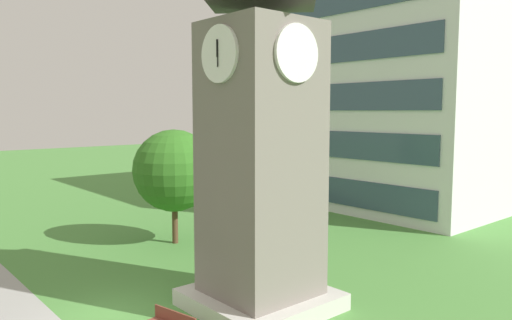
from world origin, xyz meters
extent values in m
plane|color=#4C893D|center=(0.00, 0.00, 0.00)|extent=(160.00, 160.00, 0.00)
cube|color=silver|center=(-7.87, 25.18, 8.00)|extent=(20.24, 11.77, 16.00)
cube|color=#384C60|center=(-7.87, 19.25, 1.60)|extent=(18.62, 0.10, 1.80)
cube|color=#384C60|center=(-7.87, 19.25, 4.80)|extent=(18.62, 0.10, 1.80)
cube|color=#384C60|center=(-7.87, 19.25, 8.00)|extent=(18.62, 0.10, 1.80)
cube|color=#384C60|center=(-7.87, 19.25, 11.20)|extent=(18.62, 0.10, 1.80)
cube|color=#384C60|center=(-7.87, 19.25, 14.40)|extent=(18.62, 0.10, 1.80)
cube|color=slate|center=(2.82, 4.54, 5.05)|extent=(3.38, 3.38, 10.09)
cube|color=beige|center=(2.82, 4.54, 0.30)|extent=(4.56, 4.56, 0.60)
cylinder|color=white|center=(2.82, 2.79, 8.88)|extent=(1.86, 0.12, 1.86)
cylinder|color=white|center=(4.57, 4.54, 8.88)|extent=(0.12, 1.86, 1.86)
cube|color=black|center=(2.82, 2.72, 9.05)|extent=(0.05, 0.09, 0.56)
cube|color=black|center=(2.82, 2.71, 8.88)|extent=(0.06, 0.06, 0.84)
cube|color=brown|center=(2.93, 0.93, 0.68)|extent=(1.77, 0.43, 0.40)
cylinder|color=#513823|center=(-6.69, 6.76, 1.20)|extent=(0.31, 0.31, 2.40)
sphere|color=#316F20|center=(-6.69, 6.76, 3.93)|extent=(4.36, 4.36, 4.36)
camera|label=1|loc=(15.67, -6.66, 7.05)|focal=34.35mm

